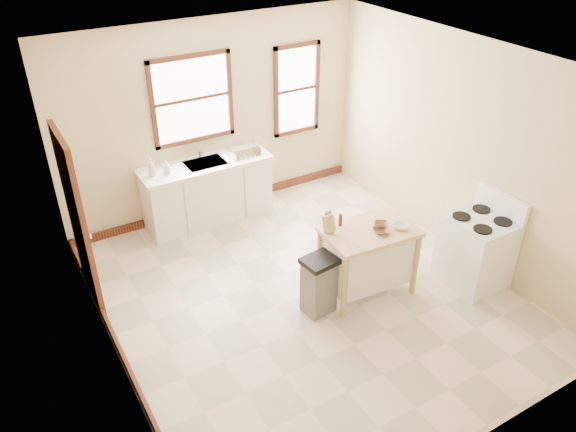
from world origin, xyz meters
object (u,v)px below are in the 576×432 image
object	(u,v)px
knife_block	(329,224)
bowl_c	(401,227)
trash_bin	(319,285)
pepper_grinder	(340,220)
soap_bottle_b	(167,167)
gas_stove	(477,242)
kitchen_island	(367,261)
bowl_a	(381,231)
dish_rack	(244,152)
soap_bottle_a	(152,167)
bowl_b	(381,224)

from	to	relation	value
knife_block	bowl_c	xyz separation A→B (m)	(0.74, -0.37, -0.07)
knife_block	trash_bin	world-z (taller)	knife_block
pepper_grinder	bowl_c	distance (m)	0.69
knife_block	soap_bottle_b	bearing A→B (deg)	108.51
bowl_c	trash_bin	xyz separation A→B (m)	(-1.01, 0.14, -0.54)
pepper_grinder	gas_stove	bearing A→B (deg)	-26.94
trash_bin	bowl_c	bearing A→B (deg)	-14.57
kitchen_island	trash_bin	bearing A→B (deg)	-173.80
bowl_c	soap_bottle_b	bearing A→B (deg)	125.12
knife_block	pepper_grinder	bearing A→B (deg)	2.74
knife_block	bowl_a	world-z (taller)	knife_block
dish_rack	bowl_c	size ratio (longest dim) A/B	2.43
soap_bottle_a	trash_bin	bearing A→B (deg)	-64.51
soap_bottle_b	pepper_grinder	world-z (taller)	soap_bottle_b
kitchen_island	knife_block	xyz separation A→B (m)	(-0.43, 0.21, 0.54)
soap_bottle_b	bowl_a	size ratio (longest dim) A/B	0.92
soap_bottle_a	soap_bottle_b	distance (m)	0.20
trash_bin	dish_rack	bearing A→B (deg)	76.08
trash_bin	bowl_a	bearing A→B (deg)	-13.57
dish_rack	kitchen_island	distance (m)	2.51
kitchen_island	bowl_a	distance (m)	0.48
kitchen_island	dish_rack	bearing A→B (deg)	103.70
gas_stove	kitchen_island	bearing A→B (deg)	157.70
bowl_c	dish_rack	bearing A→B (deg)	105.14
kitchen_island	pepper_grinder	size ratio (longest dim) A/B	7.13
soap_bottle_b	bowl_c	distance (m)	3.20
kitchen_island	bowl_a	xyz separation A→B (m)	(0.07, -0.11, 0.46)
soap_bottle_a	bowl_c	xyz separation A→B (m)	(2.03, -2.63, -0.14)
bowl_b	bowl_a	bearing A→B (deg)	-127.37
kitchen_island	pepper_grinder	bearing A→B (deg)	139.48
knife_block	bowl_a	distance (m)	0.60
dish_rack	soap_bottle_a	bearing A→B (deg)	-176.56
kitchen_island	pepper_grinder	xyz separation A→B (m)	(-0.25, 0.25, 0.51)
pepper_grinder	bowl_c	xyz separation A→B (m)	(0.56, -0.41, -0.05)
soap_bottle_a	pepper_grinder	world-z (taller)	soap_bottle_a
dish_rack	pepper_grinder	bearing A→B (deg)	-80.65
dish_rack	bowl_a	size ratio (longest dim) A/B	2.18
kitchen_island	knife_block	distance (m)	0.72
pepper_grinder	trash_bin	size ratio (longest dim) A/B	0.21
bowl_c	trash_bin	bearing A→B (deg)	172.15
kitchen_island	bowl_b	distance (m)	0.48
gas_stove	bowl_c	bearing A→B (deg)	159.31
dish_rack	bowl_a	bearing A→B (deg)	-74.11
soap_bottle_b	bowl_a	xyz separation A→B (m)	(1.60, -2.57, -0.11)
bowl_a	kitchen_island	bearing A→B (deg)	122.76
bowl_a	bowl_c	xyz separation A→B (m)	(0.24, -0.05, 0.00)
soap_bottle_a	gas_stove	xyz separation A→B (m)	(2.97, -2.99, -0.46)
bowl_c	trash_bin	world-z (taller)	bowl_c
bowl_b	bowl_c	size ratio (longest dim) A/B	0.96
soap_bottle_a	gas_stove	bearing A→B (deg)	-42.06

